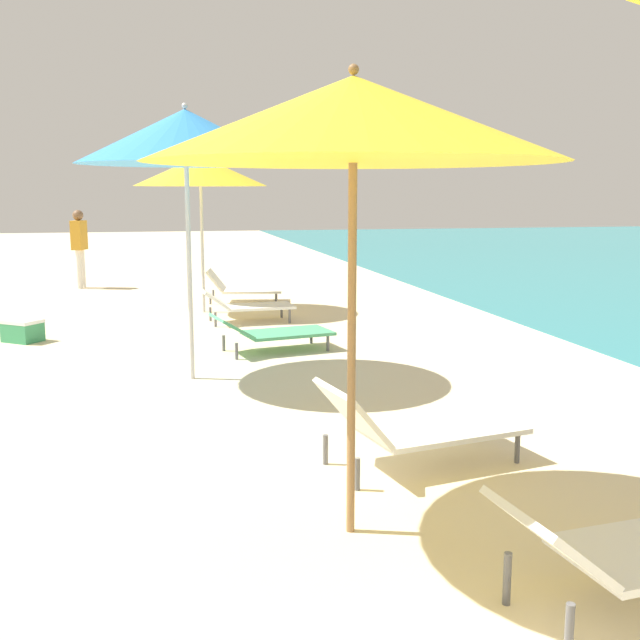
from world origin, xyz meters
name	(u,v)px	position (x,y,z in m)	size (l,w,h in m)	color
umbrella_second	(353,120)	(0.19, 4.60, 2.39)	(2.33, 2.33, 2.69)	olive
lounger_second_shoreside	(417,425)	(0.96, 5.58, 0.30)	(1.61, 0.91, 0.67)	white
lounger_second_inland	(637,547)	(1.31, 3.47, 0.33)	(1.50, 0.73, 0.62)	white
umbrella_third	(185,137)	(-0.53, 8.59, 2.56)	(2.26, 2.26, 2.90)	silver
lounger_third_shoreside	(271,331)	(0.52, 9.80, 0.26)	(1.59, 0.92, 0.50)	#4CA572
umbrella_farthest	(200,171)	(-0.10, 13.21, 2.34)	(2.18, 2.18, 2.64)	silver
lounger_farthest_shoreside	(242,288)	(0.66, 14.26, 0.26)	(1.45, 0.88, 0.60)	white
lounger_farthest_inland	(246,304)	(0.48, 12.03, 0.28)	(1.45, 0.73, 0.53)	white
person_walking_near	(79,241)	(-2.41, 17.02, 0.99)	(0.33, 0.41, 1.63)	silver
cooler_box	(23,331)	(-2.67, 11.16, 0.15)	(0.59, 0.57, 0.30)	#338C59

